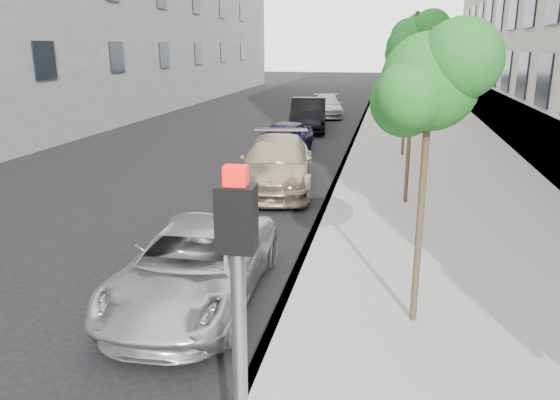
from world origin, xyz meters
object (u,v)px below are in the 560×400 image
(tree_near, at_px, (432,82))
(sedan_black, at_px, (308,114))
(sedan_blue, at_px, (284,138))
(sedan_rear, at_px, (327,106))
(tree_mid, at_px, (417,42))
(minivan, at_px, (195,265))
(suv, at_px, (276,164))
(tree_far, at_px, (410,37))
(signal_pole, at_px, (240,350))

(tree_near, height_order, sedan_black, tree_near)
(sedan_blue, height_order, sedan_rear, sedan_blue)
(tree_mid, relative_size, sedan_blue, 1.27)
(tree_near, relative_size, sedan_rear, 1.02)
(tree_mid, relative_size, minivan, 1.06)
(minivan, bearing_deg, sedan_black, 91.17)
(suv, xyz_separation_m, sedan_rear, (-0.52, 16.90, -0.13))
(tree_near, distance_m, minivan, 4.63)
(tree_far, distance_m, minivan, 13.78)
(tree_near, height_order, signal_pole, tree_near)
(tree_far, bearing_deg, tree_near, -90.00)
(suv, bearing_deg, sedan_rear, 83.74)
(signal_pole, height_order, minivan, signal_pole)
(tree_far, xyz_separation_m, sedan_rear, (-4.25, 11.58, -3.73))
(minivan, height_order, suv, suv)
(tree_far, bearing_deg, suv, -125.05)
(signal_pole, relative_size, sedan_rear, 0.77)
(suv, bearing_deg, sedan_black, 85.86)
(sedan_black, xyz_separation_m, sedan_rear, (0.26, 5.51, -0.17))
(tree_near, height_order, tree_mid, tree_mid)
(tree_far, relative_size, sedan_blue, 1.34)
(tree_far, bearing_deg, sedan_rear, 110.13)
(tree_mid, height_order, suv, tree_mid)
(tree_far, bearing_deg, signal_pole, -94.57)
(signal_pole, distance_m, suv, 12.55)
(signal_pole, bearing_deg, tree_mid, 80.16)
(tree_far, distance_m, sedan_blue, 5.84)
(suv, relative_size, sedan_black, 1.08)
(signal_pole, xyz_separation_m, minivan, (-2.12, 4.78, -1.55))
(minivan, bearing_deg, signal_pole, -67.89)
(sedan_rear, bearing_deg, sedan_black, -101.88)
(suv, bearing_deg, tree_far, 46.94)
(tree_far, height_order, sedan_rear, tree_far)
(tree_mid, distance_m, sedan_blue, 8.45)
(sedan_black, bearing_deg, sedan_blue, -97.12)
(tree_mid, xyz_separation_m, tree_far, (0.00, 6.50, 0.18))
(signal_pole, relative_size, minivan, 0.72)
(sedan_blue, height_order, sedan_black, sedan_black)
(minivan, xyz_separation_m, sedan_rear, (-0.72, 24.37, -0.01))
(tree_mid, bearing_deg, tree_far, 90.00)
(tree_mid, distance_m, minivan, 8.03)
(tree_mid, height_order, minivan, tree_mid)
(sedan_blue, bearing_deg, suv, -72.40)
(tree_far, bearing_deg, tree_mid, -90.00)
(tree_mid, bearing_deg, suv, 162.41)
(minivan, bearing_deg, tree_far, 72.80)
(sedan_rear, bearing_deg, sedan_blue, -100.47)
(signal_pole, bearing_deg, sedan_rear, 92.96)
(minivan, distance_m, sedan_blue, 12.55)
(sedan_blue, bearing_deg, tree_far, 12.38)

